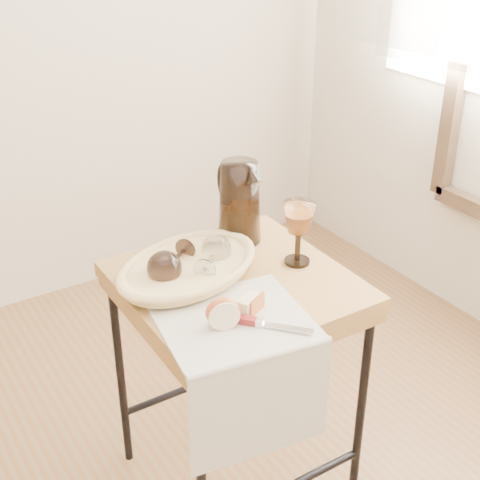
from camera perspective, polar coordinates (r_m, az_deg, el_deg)
side_table at (r=1.88m, az=-0.33°, el=-12.38°), size 0.55×0.55×0.69m
tea_towel at (r=1.52m, az=-0.53°, el=-6.92°), size 0.37×0.35×0.01m
bread_basket at (r=1.68m, az=-4.40°, el=-2.54°), size 0.42×0.34×0.05m
goblet_lying_a at (r=1.67m, az=-5.67°, el=-1.66°), size 0.16×0.15×0.09m
goblet_lying_b at (r=1.67m, az=-2.46°, el=-1.53°), size 0.15×0.15×0.08m
pitcher at (r=1.82m, az=-0.04°, el=3.24°), size 0.18×0.25×0.27m
wine_goblet at (r=1.72m, az=4.98°, el=0.58°), size 0.11×0.11×0.17m
apple_half at (r=1.49m, az=-1.54°, el=-6.10°), size 0.08×0.06×0.07m
apple_wedge at (r=1.54m, az=0.70°, el=-5.52°), size 0.07×0.05×0.04m
table_knife at (r=1.50m, az=1.96°, el=-7.08°), size 0.15×0.17×0.02m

